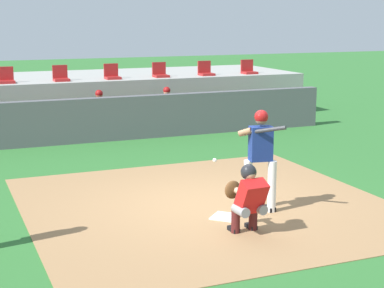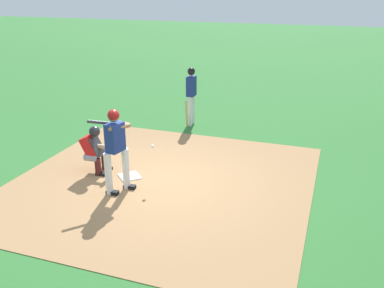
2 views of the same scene
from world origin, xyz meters
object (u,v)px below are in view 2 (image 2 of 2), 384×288
object	(u,v)px
home_plate	(130,176)
batter_at_plate	(116,146)
catcher_crouched	(96,148)
on_deck_batter	(191,93)

from	to	relation	value
home_plate	batter_at_plate	distance (m)	1.23
catcher_crouched	batter_at_plate	bearing A→B (deg)	52.41
catcher_crouched	on_deck_batter	world-z (taller)	on_deck_batter
home_plate	catcher_crouched	bearing A→B (deg)	-91.33
home_plate	catcher_crouched	world-z (taller)	catcher_crouched
home_plate	on_deck_batter	size ratio (longest dim) A/B	0.25
batter_at_plate	on_deck_batter	bearing A→B (deg)	-179.39
home_plate	batter_at_plate	size ratio (longest dim) A/B	0.24
on_deck_batter	catcher_crouched	bearing A→B (deg)	-12.15
home_plate	batter_at_plate	world-z (taller)	batter_at_plate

